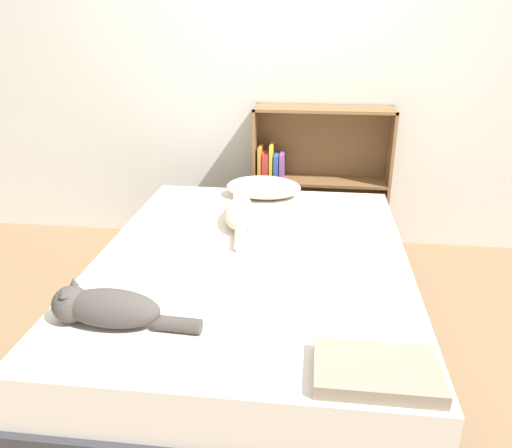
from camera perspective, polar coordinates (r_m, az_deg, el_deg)
ground_plane at (r=2.70m, az=-0.39°, el=-13.70°), size 8.00×8.00×0.00m
wall_back at (r=3.61m, az=2.52°, el=17.17°), size 8.00×0.06×2.50m
bed at (r=2.55m, az=-0.41°, el=-8.99°), size 1.53×2.02×0.53m
pillow at (r=3.17m, az=0.85°, el=4.21°), size 0.47×0.29×0.13m
cat_light at (r=2.76m, az=-1.75°, el=1.18°), size 0.23×0.58×0.14m
cat_dark at (r=1.96m, az=-16.91°, el=-9.16°), size 0.58×0.18×0.16m
bookshelf at (r=3.62m, az=6.82°, el=5.35°), size 0.95×0.26×1.03m
blanket_fold at (r=1.71m, az=13.65°, el=-16.04°), size 0.40×0.25×0.05m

